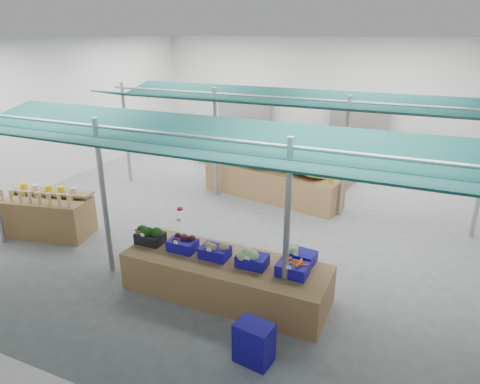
{
  "coord_description": "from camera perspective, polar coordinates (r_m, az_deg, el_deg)",
  "views": [
    {
      "loc": [
        4.22,
        -9.64,
        4.38
      ],
      "look_at": [
        0.66,
        -1.6,
        1.06
      ],
      "focal_mm": 32.0,
      "sensor_mm": 36.0,
      "label": 1
    }
  ],
  "objects": [
    {
      "name": "crate_stack",
      "position": [
        6.32,
        1.87,
        -19.46
      ],
      "size": [
        0.56,
        0.43,
        0.61
      ],
      "primitive_type": "cube",
      "rotation": [
        0.0,
        0.0,
        -0.15
      ],
      "color": "#150D91",
      "rests_on": "floor"
    },
    {
      "name": "vendor_right",
      "position": [
        12.6,
        8.52,
        3.88
      ],
      "size": [
        0.87,
        0.74,
        1.58
      ],
      "primitive_type": "imported",
      "rotation": [
        0.0,
        0.0,
        2.94
      ],
      "color": "#A3142E",
      "rests_on": "floor"
    },
    {
      "name": "awnings",
      "position": [
        8.77,
        0.13,
        10.15
      ],
      "size": [
        9.5,
        7.08,
        0.3
      ],
      "color": "#0A2C2B",
      "rests_on": "pole_grid"
    },
    {
      "name": "bottle_shelf",
      "position": [
        10.67,
        -24.13,
        -2.77
      ],
      "size": [
        2.07,
        1.49,
        1.14
      ],
      "rotation": [
        0.0,
        0.0,
        0.2
      ],
      "color": "olive",
      "rests_on": "floor"
    },
    {
      "name": "pole_grid",
      "position": [
        9.0,
        0.12,
        4.07
      ],
      "size": [
        10.0,
        4.6,
        3.0
      ],
      "color": "gray",
      "rests_on": "floor"
    },
    {
      "name": "floor",
      "position": [
        11.4,
        0.21,
        -1.93
      ],
      "size": [
        13.0,
        13.0,
        0.0
      ],
      "primitive_type": "plane",
      "color": "slate",
      "rests_on": "ground"
    },
    {
      "name": "crate_beets",
      "position": [
        7.75,
        -7.66,
        -6.81
      ],
      "size": [
        0.5,
        0.4,
        0.29
      ],
      "rotation": [
        0.0,
        0.0,
        -0.01
      ],
      "color": "#150D91",
      "rests_on": "veg_counter"
    },
    {
      "name": "crate_celeriac",
      "position": [
        7.45,
        -3.36,
        -7.72
      ],
      "size": [
        0.5,
        0.4,
        0.31
      ],
      "rotation": [
        0.0,
        0.0,
        -0.01
      ],
      "color": "#150D91",
      "rests_on": "veg_counter"
    },
    {
      "name": "crate_carrots",
      "position": [
        7.01,
        7.01,
        -10.14
      ],
      "size": [
        0.5,
        0.4,
        0.29
      ],
      "rotation": [
        0.0,
        0.0,
        -0.01
      ],
      "color": "#150D91",
      "rests_on": "veg_counter"
    },
    {
      "name": "crate_extra",
      "position": [
        7.37,
        8.09,
        -8.24
      ],
      "size": [
        0.53,
        0.43,
        0.32
      ],
      "rotation": [
        0.0,
        0.0,
        -0.1
      ],
      "color": "#150D91",
      "rests_on": "veg_counter"
    },
    {
      "name": "back_shelving_left",
      "position": [
        17.36,
        0.6,
        9.44
      ],
      "size": [
        2.0,
        0.5,
        2.0
      ],
      "primitive_type": "cube",
      "color": "#B23F33",
      "rests_on": "floor"
    },
    {
      "name": "pole_ribbon",
      "position": [
        8.51,
        -8.03,
        -2.38
      ],
      "size": [
        0.12,
        0.12,
        0.28
      ],
      "color": "#AC0B21",
      "rests_on": "pole_grid"
    },
    {
      "name": "fruit_counter",
      "position": [
        11.88,
        4.19,
        1.15
      ],
      "size": [
        4.07,
        1.72,
        0.85
      ],
      "primitive_type": "cube",
      "rotation": [
        0.0,
        0.0,
        -0.2
      ],
      "color": "olive",
      "rests_on": "floor"
    },
    {
      "name": "pineapple",
      "position": [
        10.83,
        12.1,
        2.17
      ],
      "size": [
        0.14,
        0.14,
        0.39
      ],
      "rotation": [
        0.0,
        0.0,
        -0.41
      ],
      "color": "#8C6019",
      "rests_on": "fruit_counter"
    },
    {
      "name": "back_shelving_right",
      "position": [
        16.16,
        15.57,
        7.84
      ],
      "size": [
        2.0,
        0.5,
        2.0
      ],
      "primitive_type": "cube",
      "color": "#B23F33",
      "rests_on": "floor"
    },
    {
      "name": "apple_heap_red",
      "position": [
        11.24,
        7.5,
        3.06
      ],
      "size": [
        1.65,
        1.24,
        0.27
      ],
      "rotation": [
        0.0,
        0.0,
        -0.41
      ],
      "color": "#997247",
      "rests_on": "fruit_counter"
    },
    {
      "name": "far_counter",
      "position": [
        14.17,
        4.37,
        4.67
      ],
      "size": [
        5.54,
        1.97,
        0.98
      ],
      "primitive_type": "cube",
      "rotation": [
        0.0,
        0.0,
        -0.17
      ],
      "color": "olive",
      "rests_on": "floor"
    },
    {
      "name": "hall",
      "position": [
        11.98,
        3.05,
        12.31
      ],
      "size": [
        13.0,
        13.0,
        13.0
      ],
      "color": "silver",
      "rests_on": "ground"
    },
    {
      "name": "crate_broccoli",
      "position": [
        8.09,
        -11.91,
        -5.63
      ],
      "size": [
        0.5,
        0.4,
        0.35
      ],
      "rotation": [
        0.0,
        0.0,
        -0.01
      ],
      "color": "black",
      "rests_on": "veg_counter"
    },
    {
      "name": "sparrow",
      "position": [
        8.06,
        -13.39,
        -5.18
      ],
      "size": [
        0.12,
        0.09,
        0.11
      ],
      "rotation": [
        0.0,
        0.0,
        -0.01
      ],
      "color": "brown",
      "rests_on": "crate_broccoli"
    },
    {
      "name": "apple_heap_yellow",
      "position": [
        12.11,
        0.22,
        4.53
      ],
      "size": [
        2.02,
        1.4,
        0.27
      ],
      "rotation": [
        0.0,
        0.0,
        -0.41
      ],
      "color": "#997247",
      "rests_on": "fruit_counter"
    },
    {
      "name": "vendor_left",
      "position": [
        13.16,
        0.94,
        4.84
      ],
      "size": [
        0.64,
        0.49,
        1.58
      ],
      "primitive_type": "imported",
      "rotation": [
        0.0,
        0.0,
        2.94
      ],
      "color": "#175A99",
      "rests_on": "floor"
    },
    {
      "name": "veg_counter",
      "position": [
        7.62,
        -1.92,
        -11.29
      ],
      "size": [
        3.6,
        1.22,
        0.7
      ],
      "primitive_type": "cube",
      "rotation": [
        0.0,
        0.0,
        -0.0
      ],
      "color": "olive",
      "rests_on": "floor"
    },
    {
      "name": "crate_cabbage",
      "position": [
        7.18,
        1.65,
        -8.72
      ],
      "size": [
        0.5,
        0.4,
        0.35
      ],
      "rotation": [
        0.0,
        0.0,
        -0.01
      ],
      "color": "#150D91",
      "rests_on": "veg_counter"
    }
  ]
}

